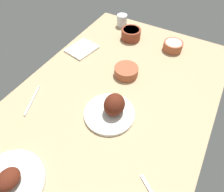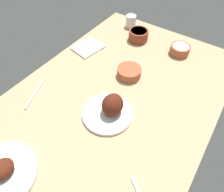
% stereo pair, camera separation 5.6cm
% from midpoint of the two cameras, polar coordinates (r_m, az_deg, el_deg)
% --- Properties ---
extents(dining_table, '(1.40, 0.90, 0.04)m').
position_cam_midpoint_polar(dining_table, '(0.98, -1.65, -1.58)').
color(dining_table, tan).
rests_on(dining_table, ground).
extents(plate_near_viewer, '(0.25, 0.25, 0.07)m').
position_cam_midpoint_polar(plate_near_viewer, '(0.85, -28.92, -20.68)').
color(plate_near_viewer, silver).
rests_on(plate_near_viewer, dining_table).
extents(plate_center_main, '(0.23, 0.23, 0.11)m').
position_cam_midpoint_polar(plate_center_main, '(0.88, -1.87, -3.74)').
color(plate_center_main, silver).
rests_on(plate_center_main, dining_table).
extents(bowl_cream, '(0.11, 0.11, 0.05)m').
position_cam_midpoint_polar(bowl_cream, '(1.27, 15.51, 13.43)').
color(bowl_cream, '#A35133').
rests_on(bowl_cream, dining_table).
extents(bowl_pasta, '(0.12, 0.12, 0.05)m').
position_cam_midpoint_polar(bowl_pasta, '(1.06, 2.49, 7.03)').
color(bowl_pasta, '#A35133').
rests_on(bowl_pasta, dining_table).
extents(bowl_soup, '(0.12, 0.12, 0.06)m').
position_cam_midpoint_polar(bowl_soup, '(1.32, 4.09, 17.07)').
color(bowl_soup, brown).
rests_on(bowl_soup, dining_table).
extents(water_tumbler, '(0.07, 0.07, 0.08)m').
position_cam_midpoint_polar(water_tumbler, '(1.44, 1.64, 20.45)').
color(water_tumbler, silver).
rests_on(water_tumbler, dining_table).
extents(folded_napkin, '(0.19, 0.16, 0.01)m').
position_cam_midpoint_polar(folded_napkin, '(1.25, -9.76, 12.89)').
color(folded_napkin, white).
rests_on(folded_napkin, dining_table).
extents(spoon_loose, '(0.17, 0.07, 0.01)m').
position_cam_midpoint_polar(spoon_loose, '(1.03, -23.00, -1.19)').
color(spoon_loose, silver).
rests_on(spoon_loose, dining_table).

